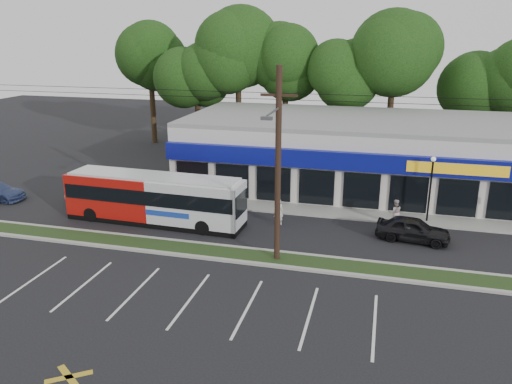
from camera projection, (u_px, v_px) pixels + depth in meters
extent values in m
plane|color=black|center=(217.00, 262.00, 26.08)|extent=(120.00, 120.00, 0.00)
cube|color=#243114|center=(223.00, 253.00, 26.99)|extent=(40.00, 1.60, 0.12)
cube|color=#9E9E93|center=(218.00, 259.00, 26.20)|extent=(40.00, 0.25, 0.14)
cube|color=#9E9E93|center=(227.00, 247.00, 27.77)|extent=(40.00, 0.25, 0.14)
cube|color=#9E9E93|center=(332.00, 212.00, 33.16)|extent=(32.00, 2.20, 0.10)
cube|color=silver|center=(350.00, 153.00, 38.75)|extent=(25.00, 12.00, 5.00)
cube|color=#0F158E|center=(343.00, 161.00, 32.71)|extent=(25.00, 0.50, 1.20)
cube|color=black|center=(342.00, 189.00, 33.50)|extent=(24.00, 0.12, 2.40)
cube|color=gold|center=(457.00, 169.00, 30.78)|extent=(6.00, 0.06, 0.70)
cube|color=gray|center=(352.00, 119.00, 37.94)|extent=(25.00, 12.00, 0.30)
cylinder|color=black|center=(278.00, 168.00, 24.76)|extent=(0.30, 0.30, 10.00)
cube|color=black|center=(279.00, 95.00, 23.66)|extent=(1.80, 0.12, 0.12)
cylinder|color=#59595E|center=(273.00, 112.00, 22.74)|extent=(0.10, 2.40, 0.10)
cube|color=#59595E|center=(267.00, 118.00, 21.57)|extent=(0.50, 0.25, 0.15)
cylinder|color=black|center=(219.00, 91.00, 24.35)|extent=(50.00, 0.02, 0.02)
cylinder|color=black|center=(219.00, 97.00, 24.45)|extent=(50.00, 0.02, 0.02)
cylinder|color=black|center=(430.00, 192.00, 30.94)|extent=(0.12, 0.12, 4.00)
sphere|color=silver|center=(433.00, 159.00, 30.30)|extent=(0.30, 0.30, 0.30)
cylinder|color=black|center=(153.00, 117.00, 53.02)|extent=(0.56, 0.56, 5.72)
sphere|color=black|center=(149.00, 63.00, 51.32)|extent=(6.76, 6.76, 6.76)
cylinder|color=black|center=(197.00, 119.00, 51.82)|extent=(0.56, 0.56, 5.72)
sphere|color=black|center=(195.00, 64.00, 50.12)|extent=(6.76, 6.76, 6.76)
cylinder|color=black|center=(243.00, 121.00, 50.62)|extent=(0.56, 0.56, 5.72)
sphere|color=black|center=(243.00, 65.00, 48.91)|extent=(6.76, 6.76, 6.76)
cylinder|color=black|center=(292.00, 123.00, 49.41)|extent=(0.56, 0.56, 5.72)
sphere|color=black|center=(293.00, 65.00, 47.71)|extent=(6.76, 6.76, 6.76)
cylinder|color=black|center=(342.00, 126.00, 48.21)|extent=(0.56, 0.56, 5.72)
sphere|color=black|center=(346.00, 66.00, 46.51)|extent=(6.76, 6.76, 6.76)
cylinder|color=black|center=(396.00, 128.00, 47.01)|extent=(0.56, 0.56, 5.72)
sphere|color=black|center=(401.00, 67.00, 45.31)|extent=(6.76, 6.76, 6.76)
cylinder|color=black|center=(452.00, 130.00, 45.81)|extent=(0.56, 0.56, 5.72)
sphere|color=black|center=(460.00, 68.00, 44.10)|extent=(6.76, 6.76, 6.76)
cylinder|color=black|center=(511.00, 133.00, 44.61)|extent=(0.56, 0.56, 5.72)
cube|color=#A9120D|center=(114.00, 193.00, 31.86)|extent=(5.78, 2.59, 2.61)
cube|color=silver|center=(197.00, 202.00, 30.29)|extent=(5.78, 2.59, 2.61)
cube|color=black|center=(156.00, 219.00, 31.52)|extent=(11.46, 2.75, 0.33)
cube|color=black|center=(154.00, 193.00, 30.98)|extent=(11.24, 2.85, 0.90)
cube|color=black|center=(241.00, 204.00, 29.45)|extent=(0.14, 2.02, 1.33)
cube|color=#193899|center=(167.00, 214.00, 29.76)|extent=(2.84, 0.14, 0.33)
cube|color=silver|center=(153.00, 177.00, 30.66)|extent=(10.89, 2.54, 0.17)
cylinder|color=black|center=(91.00, 214.00, 31.56)|extent=(0.92, 0.30, 0.91)
cylinder|color=black|center=(110.00, 204.00, 33.50)|extent=(0.92, 0.30, 0.91)
cylinder|color=black|center=(203.00, 227.00, 29.46)|extent=(0.92, 0.30, 0.91)
cylinder|color=black|center=(216.00, 215.00, 31.41)|extent=(0.92, 0.30, 0.91)
imported|color=black|center=(413.00, 229.00, 28.54)|extent=(4.29, 2.18, 1.40)
imported|color=#B8BCC0|center=(100.00, 192.00, 34.96)|extent=(4.63, 1.81, 1.50)
imported|color=silver|center=(278.00, 212.00, 30.87)|extent=(0.72, 0.59, 1.70)
imported|color=#B6A6A3|center=(395.00, 212.00, 30.84)|extent=(0.91, 0.76, 1.67)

